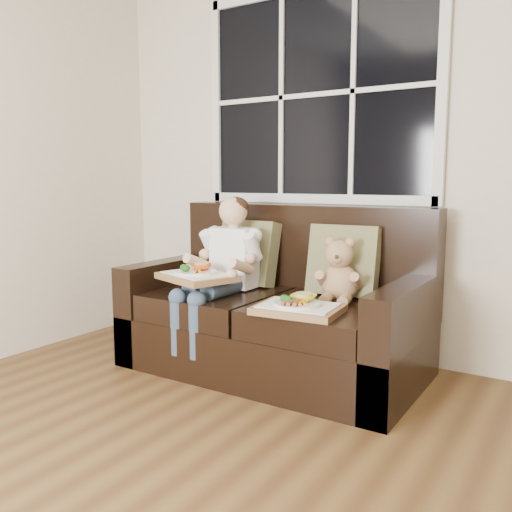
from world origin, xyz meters
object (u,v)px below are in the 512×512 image
Objects in this scene: loveseat at (279,316)px; tray_right at (299,307)px; teddy_bear at (339,275)px; tray_left at (197,275)px; child at (225,259)px.

tray_right is at bearing -48.23° from loveseat.
loveseat is at bearing 169.44° from teddy_bear.
loveseat reaches higher than tray_left.
loveseat is 0.51m from tray_right.
teddy_bear reaches higher than tray_right.
teddy_bear is (0.68, 0.13, -0.05)m from child.
teddy_bear is 0.82× the size of tray_right.
tray_left is (-0.73, -0.33, -0.02)m from teddy_bear.
child is 0.69m from tray_right.
child is at bearing 153.37° from tray_right.
loveseat is at bearing 59.73° from tray_left.
child is at bearing 178.51° from teddy_bear.
child is 1.93× the size of tray_right.
child reaches higher than tray_left.
tray_left is at bearing -138.06° from loveseat.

